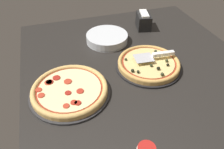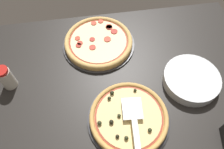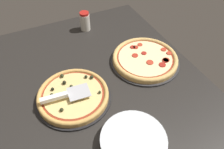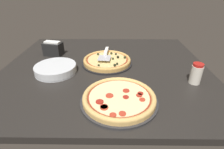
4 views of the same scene
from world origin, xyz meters
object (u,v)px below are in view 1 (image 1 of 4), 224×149
at_px(pizza_front, 149,63).
at_px(plate_stack, 107,38).
at_px(serving_spatula, 158,55).
at_px(napkin_holder, 144,21).
at_px(pizza_back, 70,89).

xyz_separation_m(pizza_front, plate_stack, (0.32, 0.14, -0.00)).
height_order(serving_spatula, napkin_holder, napkin_holder).
relative_size(plate_stack, napkin_holder, 1.68).
distance_m(plate_stack, napkin_holder, 0.31).
bearing_deg(serving_spatula, napkin_holder, -13.47).
xyz_separation_m(pizza_front, serving_spatula, (0.01, -0.05, 0.03)).
bearing_deg(napkin_holder, plate_stack, 109.19).
xyz_separation_m(pizza_back, plate_stack, (0.39, -0.29, 0.00)).
xyz_separation_m(pizza_front, napkin_holder, (0.42, -0.15, 0.03)).
height_order(pizza_back, serving_spatula, serving_spatula).
bearing_deg(plate_stack, pizza_front, -156.93).
bearing_deg(pizza_back, plate_stack, -36.96).
relative_size(pizza_back, serving_spatula, 1.59).
bearing_deg(serving_spatula, pizza_back, 99.84).
distance_m(pizza_back, serving_spatula, 0.49).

